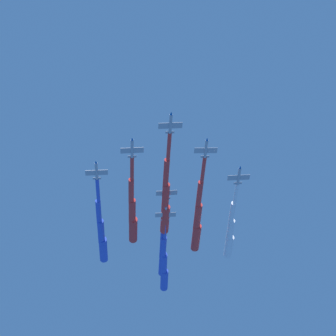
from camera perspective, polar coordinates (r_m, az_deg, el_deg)
name	(u,v)px	position (r m, az deg, el deg)	size (l,w,h in m)	color
jet_lead	(166,198)	(236.55, -0.21, -2.88)	(59.56, 34.19, 3.87)	#9EA3AD
jet_port_inner	(198,218)	(246.77, 2.84, -4.73)	(59.90, 33.92, 3.72)	#9EA3AD
jet_starboard_inner	(132,211)	(242.25, -3.39, -4.14)	(54.26, 31.07, 3.85)	#9EA3AD
jet_port_mid	(231,230)	(251.44, 5.96, -5.91)	(51.72, 28.44, 3.77)	#9EA3AD
jet_starboard_mid	(101,232)	(253.48, -6.34, -6.05)	(56.67, 31.90, 3.80)	#9EA3AD
jet_port_outer	(163,248)	(263.05, -0.45, -7.56)	(56.29, 32.31, 3.86)	#9EA3AD
jet_starboard_outer	(164,265)	(271.33, -0.37, -9.15)	(55.51, 30.58, 3.73)	#9EA3AD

